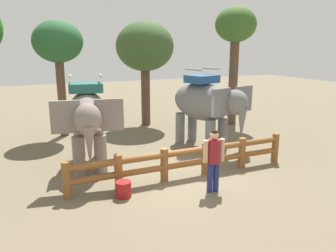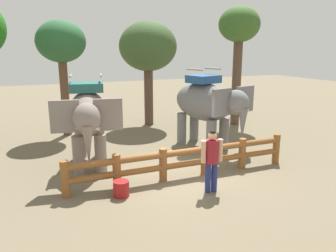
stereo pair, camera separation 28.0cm
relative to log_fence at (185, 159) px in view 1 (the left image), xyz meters
name	(u,v)px [view 1 (the left image)]	position (x,y,z in m)	size (l,w,h in m)	color
ground_plane	(186,178)	(0.00, -0.05, -0.60)	(60.00, 60.00, 0.00)	#6B6049
log_fence	(185,159)	(0.00, 0.00, 0.00)	(7.49, 0.35, 1.05)	brown
elephant_near_left	(88,117)	(-2.55, 2.20, 1.17)	(2.24, 3.76, 3.16)	gray
elephant_center	(206,104)	(2.25, 2.53, 1.22)	(2.47, 3.86, 3.24)	slate
tourist_woman_in_black	(214,156)	(0.23, -1.26, 0.46)	(0.65, 0.39, 1.83)	navy
tree_far_left	(235,31)	(5.79, 5.62, 4.23)	(2.09, 2.09, 6.05)	brown
tree_back_center	(145,48)	(1.52, 7.36, 3.40)	(2.94, 2.94, 5.33)	brown
tree_far_right	(58,45)	(-2.76, 6.90, 3.55)	(2.19, 2.19, 5.22)	brown
feed_bucket	(123,189)	(-2.20, -0.51, -0.38)	(0.44, 0.44, 0.45)	maroon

